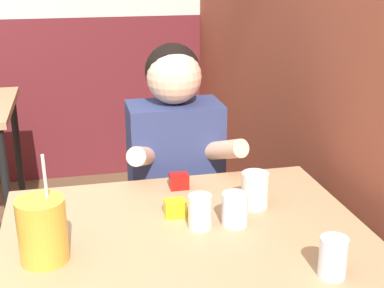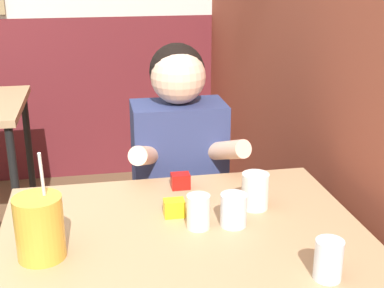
# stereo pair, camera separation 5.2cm
# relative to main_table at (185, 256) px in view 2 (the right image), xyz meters

# --- Properties ---
(main_table) EXTENTS (1.00, 0.78, 0.76)m
(main_table) POSITION_rel_main_table_xyz_m (0.00, 0.00, 0.00)
(main_table) COLOR tan
(main_table) RESTS_ON ground_plane
(person_seated) EXTENTS (0.42, 0.40, 1.19)m
(person_seated) POSITION_rel_main_table_xyz_m (0.08, 0.57, -0.07)
(person_seated) COLOR navy
(person_seated) RESTS_ON ground_plane
(cocktail_pitcher) EXTENTS (0.12, 0.12, 0.28)m
(cocktail_pitcher) POSITION_rel_main_table_xyz_m (-0.37, -0.05, 0.15)
(cocktail_pitcher) COLOR gold
(cocktail_pitcher) RESTS_ON main_table
(glass_near_pitcher) EXTENTS (0.07, 0.07, 0.10)m
(glass_near_pitcher) POSITION_rel_main_table_xyz_m (0.29, -0.28, 0.12)
(glass_near_pitcher) COLOR silver
(glass_near_pitcher) RESTS_ON main_table
(glass_center) EXTENTS (0.08, 0.08, 0.11)m
(glass_center) POSITION_rel_main_table_xyz_m (0.23, 0.12, 0.13)
(glass_center) COLOR silver
(glass_center) RESTS_ON main_table
(glass_far_side) EXTENTS (0.07, 0.07, 0.10)m
(glass_far_side) POSITION_rel_main_table_xyz_m (0.04, 0.02, 0.12)
(glass_far_side) COLOR silver
(glass_far_side) RESTS_ON main_table
(glass_by_brick) EXTENTS (0.07, 0.07, 0.09)m
(glass_by_brick) POSITION_rel_main_table_xyz_m (0.14, 0.02, 0.12)
(glass_by_brick) COLOR silver
(glass_by_brick) RESTS_ON main_table
(condiment_ketchup) EXTENTS (0.06, 0.04, 0.05)m
(condiment_ketchup) POSITION_rel_main_table_xyz_m (0.04, 0.30, 0.10)
(condiment_ketchup) COLOR #B7140F
(condiment_ketchup) RESTS_ON main_table
(condiment_mustard) EXTENTS (0.06, 0.04, 0.05)m
(condiment_mustard) POSITION_rel_main_table_xyz_m (-0.01, 0.11, 0.10)
(condiment_mustard) COLOR yellow
(condiment_mustard) RESTS_ON main_table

